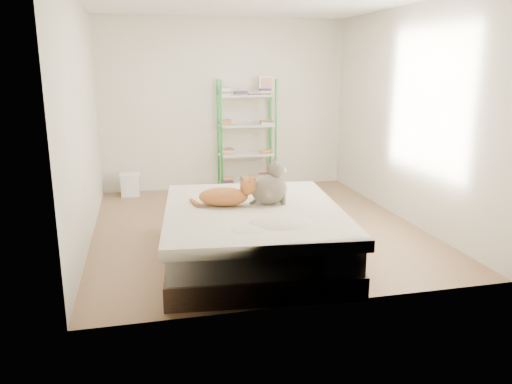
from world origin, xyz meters
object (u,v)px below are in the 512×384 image
object	(u,v)px
bed	(253,234)
orange_cat	(223,194)
white_bin	(130,185)
grey_cat	(269,183)
cardboard_box	(259,188)
shelf_unit	(247,133)

from	to	relation	value
bed	orange_cat	bearing A→B (deg)	158.67
orange_cat	white_bin	bearing A→B (deg)	121.91
bed	grey_cat	size ratio (longest dim) A/B	5.20
grey_cat	cardboard_box	xyz separation A→B (m)	(0.42, 2.21, -0.60)
orange_cat	shelf_unit	distance (m)	2.93
bed	shelf_unit	distance (m)	3.05
shelf_unit	orange_cat	bearing A→B (deg)	-106.75
white_bin	orange_cat	bearing A→B (deg)	-70.94
bed	cardboard_box	xyz separation A→B (m)	(0.61, 2.31, -0.11)
bed	white_bin	xyz separation A→B (m)	(-1.22, 2.90, -0.10)
grey_cat	cardboard_box	distance (m)	2.33
grey_cat	shelf_unit	world-z (taller)	shelf_unit
orange_cat	shelf_unit	size ratio (longest dim) A/B	0.33
orange_cat	shelf_unit	xyz separation A→B (m)	(0.84, 2.79, 0.23)
cardboard_box	shelf_unit	bearing A→B (deg)	87.02
orange_cat	grey_cat	bearing A→B (deg)	7.82
bed	shelf_unit	bearing A→B (deg)	84.76
bed	grey_cat	world-z (taller)	grey_cat
grey_cat	white_bin	xyz separation A→B (m)	(-1.41, 2.80, -0.59)
grey_cat	orange_cat	bearing A→B (deg)	89.41
bed	shelf_unit	size ratio (longest dim) A/B	1.31
grey_cat	white_bin	bearing A→B (deg)	31.08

